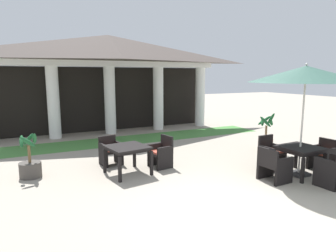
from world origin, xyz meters
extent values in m
plane|color=#9E9384|center=(0.00, 0.00, 0.00)|extent=(60.00, 60.00, 0.00)
cylinder|color=white|center=(-2.33, 8.77, 1.46)|extent=(0.48, 0.48, 2.92)
cylinder|color=white|center=(0.00, 8.77, 1.46)|extent=(0.48, 0.48, 2.92)
cylinder|color=white|center=(2.33, 8.77, 1.46)|extent=(0.48, 0.48, 2.92)
cylinder|color=white|center=(4.67, 8.77, 1.46)|extent=(0.48, 0.48, 2.92)
cube|color=white|center=(0.00, 8.77, 3.04)|extent=(10.13, 0.70, 0.24)
pyramid|color=#514742|center=(0.00, 8.77, 3.70)|extent=(10.53, 2.94, 1.08)
cube|color=black|center=(0.00, 9.67, 1.46)|extent=(9.93, 0.16, 2.92)
cube|color=#47843D|center=(0.00, 7.10, 0.00)|extent=(12.33, 1.70, 0.01)
cube|color=black|center=(2.76, 1.03, 0.73)|extent=(0.99, 0.99, 0.05)
cube|color=black|center=(2.76, 1.03, 0.67)|extent=(0.91, 0.91, 0.08)
cube|color=black|center=(2.34, 0.57, 0.31)|extent=(0.07, 0.07, 0.63)
cube|color=black|center=(3.22, 0.60, 0.31)|extent=(0.07, 0.07, 0.63)
cube|color=black|center=(2.30, 1.45, 0.31)|extent=(0.07, 0.07, 0.63)
cube|color=black|center=(3.18, 1.48, 0.31)|extent=(0.07, 0.07, 0.63)
cube|color=#2D2D2D|center=(2.76, 1.03, 0.03)|extent=(0.45, 0.45, 0.07)
cylinder|color=beige|center=(2.76, 1.03, 1.28)|extent=(0.05, 0.05, 2.55)
cone|color=#33594C|center=(2.76, 1.03, 2.59)|extent=(2.80, 2.80, 0.41)
sphere|color=beige|center=(2.76, 1.03, 2.83)|extent=(0.06, 0.06, 0.06)
cube|color=black|center=(3.66, 1.06, 0.43)|extent=(0.55, 0.55, 0.07)
cube|color=#C64C38|center=(3.66, 1.06, 0.49)|extent=(0.51, 0.50, 0.05)
cube|color=black|center=(3.91, 1.07, 0.65)|extent=(0.08, 0.53, 0.39)
cube|color=black|center=(3.67, 0.82, 0.32)|extent=(0.53, 0.08, 0.65)
cube|color=black|center=(3.65, 1.30, 0.32)|extent=(0.53, 0.08, 0.65)
cube|color=black|center=(3.43, 0.82, 0.20)|extent=(0.06, 0.06, 0.39)
cube|color=black|center=(3.42, 1.29, 0.20)|extent=(0.06, 0.06, 0.39)
cube|color=black|center=(3.91, 0.84, 0.20)|extent=(0.06, 0.06, 0.39)
cube|color=black|center=(3.89, 1.30, 0.20)|extent=(0.06, 0.06, 0.39)
cube|color=black|center=(1.86, 0.99, 0.41)|extent=(0.58, 0.64, 0.07)
cube|color=#C64C38|center=(1.86, 0.99, 0.47)|extent=(0.54, 0.59, 0.05)
cube|color=black|center=(1.60, 0.98, 0.64)|extent=(0.08, 0.62, 0.40)
cube|color=black|center=(1.85, 1.28, 0.32)|extent=(0.56, 0.08, 0.65)
cube|color=black|center=(1.87, 0.70, 0.32)|extent=(0.56, 0.08, 0.65)
cube|color=black|center=(2.10, 1.28, 0.19)|extent=(0.06, 0.06, 0.37)
cube|color=black|center=(2.12, 0.72, 0.19)|extent=(0.06, 0.06, 0.37)
cube|color=black|center=(1.59, 1.26, 0.19)|extent=(0.06, 0.06, 0.37)
cube|color=black|center=(1.62, 0.70, 0.19)|extent=(0.06, 0.06, 0.37)
cube|color=black|center=(2.80, 0.12, 0.43)|extent=(0.64, 0.58, 0.07)
cube|color=#C64C38|center=(2.80, 0.12, 0.49)|extent=(0.58, 0.53, 0.05)
cube|color=black|center=(2.51, 0.11, 0.35)|extent=(0.08, 0.56, 0.69)
cube|color=black|center=(2.51, 0.36, 0.20)|extent=(0.06, 0.06, 0.39)
cube|color=black|center=(3.06, 0.39, 0.20)|extent=(0.06, 0.06, 0.39)
cube|color=black|center=(2.53, -0.14, 0.20)|extent=(0.06, 0.06, 0.39)
cube|color=black|center=(2.73, 1.93, 0.39)|extent=(0.56, 0.59, 0.07)
cube|color=#C64C38|center=(2.73, 1.93, 0.45)|extent=(0.51, 0.54, 0.05)
cube|color=black|center=(2.71, 2.19, 0.64)|extent=(0.54, 0.08, 0.43)
cube|color=black|center=(2.97, 1.94, 0.30)|extent=(0.08, 0.57, 0.60)
cube|color=black|center=(2.48, 1.92, 0.30)|extent=(0.08, 0.57, 0.60)
cube|color=black|center=(2.97, 1.68, 0.18)|extent=(0.06, 0.06, 0.35)
cube|color=black|center=(2.50, 1.66, 0.18)|extent=(0.06, 0.06, 0.35)
cube|color=black|center=(2.95, 2.19, 0.18)|extent=(0.06, 0.06, 0.35)
cube|color=black|center=(2.48, 2.17, 0.18)|extent=(0.06, 0.06, 0.35)
cube|color=black|center=(-1.18, 3.11, 0.72)|extent=(1.11, 1.11, 0.05)
cube|color=black|center=(-1.18, 3.11, 0.67)|extent=(1.02, 1.02, 0.06)
cube|color=black|center=(-1.56, 2.60, 0.32)|extent=(0.08, 0.08, 0.64)
cube|color=black|center=(-0.66, 2.73, 0.32)|extent=(0.08, 0.08, 0.64)
cube|color=black|center=(-1.69, 3.49, 0.32)|extent=(0.08, 0.08, 0.64)
cube|color=black|center=(-0.80, 3.63, 0.32)|extent=(0.08, 0.08, 0.64)
cube|color=black|center=(-0.17, 3.27, 0.39)|extent=(0.59, 0.61, 0.07)
cube|color=#C64C38|center=(-0.17, 3.27, 0.45)|extent=(0.54, 0.56, 0.05)
cube|color=black|center=(0.07, 3.30, 0.66)|extent=(0.14, 0.54, 0.46)
cube|color=black|center=(-0.13, 3.02, 0.32)|extent=(0.51, 0.14, 0.64)
cube|color=black|center=(-0.20, 3.51, 0.32)|extent=(0.51, 0.14, 0.64)
cube|color=black|center=(-0.35, 2.99, 0.18)|extent=(0.06, 0.06, 0.36)
cube|color=black|center=(-0.43, 3.47, 0.18)|extent=(0.06, 0.06, 0.36)
cube|color=black|center=(0.10, 3.06, 0.18)|extent=(0.06, 0.06, 0.36)
cube|color=black|center=(0.02, 3.54, 0.18)|extent=(0.06, 0.06, 0.36)
cube|color=black|center=(-1.33, 4.13, 0.41)|extent=(0.60, 0.60, 0.07)
cube|color=#C64C38|center=(-1.33, 4.13, 0.47)|extent=(0.55, 0.55, 0.05)
cube|color=black|center=(-1.37, 4.37, 0.63)|extent=(0.53, 0.14, 0.37)
cube|color=black|center=(-1.09, 4.16, 0.32)|extent=(0.14, 0.53, 0.64)
cube|color=black|center=(-1.58, 4.09, 0.32)|extent=(0.14, 0.53, 0.64)
cube|color=black|center=(-1.06, 3.93, 0.19)|extent=(0.06, 0.06, 0.37)
cube|color=black|center=(-1.53, 3.86, 0.19)|extent=(0.06, 0.06, 0.37)
cube|color=black|center=(-1.14, 4.39, 0.19)|extent=(0.06, 0.06, 0.37)
cube|color=black|center=(-1.60, 4.32, 0.19)|extent=(0.06, 0.06, 0.37)
cylinder|color=#47423D|center=(-3.48, 3.97, 0.19)|extent=(0.54, 0.54, 0.39)
cylinder|color=brown|center=(-3.48, 3.97, 0.61)|extent=(0.07, 0.07, 0.44)
ellipsoid|color=#1E562D|center=(-3.33, 3.97, 0.99)|extent=(0.10, 0.37, 0.38)
ellipsoid|color=#1E562D|center=(-3.46, 4.08, 0.97)|extent=(0.31, 0.14, 0.34)
ellipsoid|color=#1E562D|center=(-3.63, 3.98, 0.95)|extent=(0.12, 0.37, 0.32)
ellipsoid|color=#1E562D|center=(-3.50, 3.81, 0.96)|extent=(0.39, 0.14, 0.33)
cylinder|color=#995638|center=(3.89, 3.37, 0.20)|extent=(0.49, 0.49, 0.40)
cylinder|color=brown|center=(3.89, 3.37, 0.63)|extent=(0.07, 0.07, 0.47)
ellipsoid|color=#1E562D|center=(4.05, 3.35, 1.08)|extent=(0.15, 0.42, 0.49)
ellipsoid|color=#1E562D|center=(3.98, 3.56, 1.01)|extent=(0.49, 0.29, 0.38)
ellipsoid|color=#1E562D|center=(3.79, 3.46, 1.00)|extent=(0.30, 0.32, 0.34)
ellipsoid|color=#1E562D|center=(3.74, 3.27, 1.03)|extent=(0.31, 0.41, 0.39)
ellipsoid|color=#1E562D|center=(3.96, 3.24, 1.01)|extent=(0.36, 0.27, 0.35)
camera|label=1|loc=(-3.67, -4.19, 2.58)|focal=32.33mm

